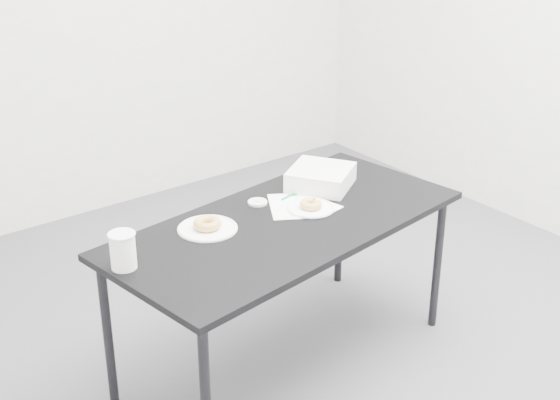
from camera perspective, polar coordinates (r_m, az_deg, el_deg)
floor at (r=3.56m, az=0.94°, el=-11.53°), size 4.00×4.00×0.00m
table at (r=3.21m, az=0.42°, el=-2.37°), size 1.60×0.91×0.69m
scorecard at (r=3.32m, az=1.05°, el=-0.42°), size 0.31×0.33×0.00m
logo_patch at (r=3.43m, az=0.89°, el=0.45°), size 0.06×0.06×0.00m
pen at (r=3.41m, az=0.78°, el=0.35°), size 0.12×0.03×0.01m
napkin at (r=3.31m, az=2.99°, el=-0.55°), size 0.17×0.17×0.00m
plate_near at (r=3.29m, az=2.27°, el=-0.59°), size 0.20×0.20×0.01m
donut_near at (r=3.28m, az=2.28°, el=-0.30°), size 0.10×0.10×0.03m
plate_far at (r=3.13m, az=-5.33°, el=-2.10°), size 0.24×0.24×0.01m
donut_far at (r=3.12m, az=-5.34°, el=-1.73°), size 0.14×0.14×0.04m
coffee_cup at (r=2.87m, az=-11.42°, el=-3.64°), size 0.09×0.09×0.14m
cup_lid at (r=3.34m, az=-1.66°, el=-0.17°), size 0.08×0.08×0.01m
bakery_box at (r=3.50m, az=2.99°, el=1.67°), size 0.36×0.36×0.09m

